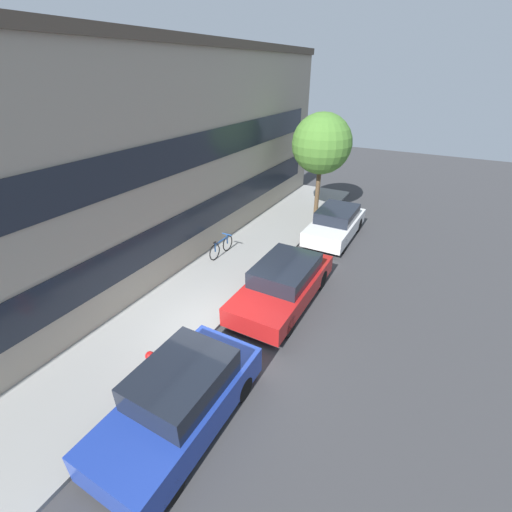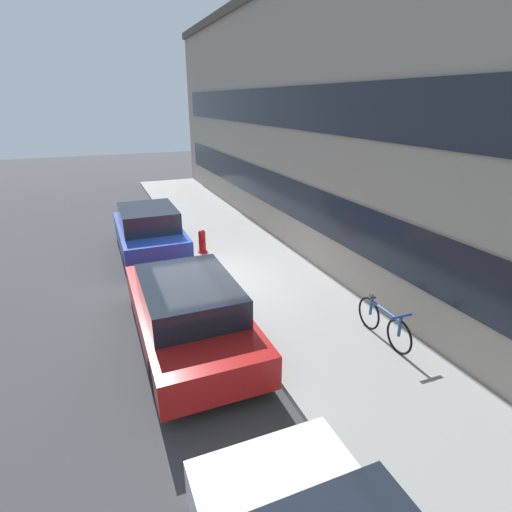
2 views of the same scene
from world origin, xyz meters
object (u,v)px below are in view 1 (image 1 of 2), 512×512
object	(u,v)px
bicycle	(221,246)
parked_car_white	(336,223)
parked_car_blue	(181,399)
street_tree	(322,144)
parked_car_red	(284,283)
fire_hydrant	(151,363)

from	to	relation	value
bicycle	parked_car_white	bearing A→B (deg)	-39.37
parked_car_white	bicycle	size ratio (longest dim) A/B	2.55
parked_car_blue	street_tree	xyz separation A→B (m)	(12.45, 1.63, 2.81)
parked_car_red	fire_hydrant	bearing A→B (deg)	-18.04
parked_car_blue	fire_hydrant	distance (m)	1.57
parked_car_red	fire_hydrant	size ratio (longest dim) A/B	6.32
parked_car_blue	parked_car_red	size ratio (longest dim) A/B	0.88
parked_car_red	parked_car_white	size ratio (longest dim) A/B	1.12
parked_car_red	parked_car_white	world-z (taller)	parked_car_red
parked_car_blue	parked_car_white	size ratio (longest dim) A/B	0.98
parked_car_blue	fire_hydrant	size ratio (longest dim) A/B	5.54
parked_car_red	fire_hydrant	distance (m)	4.60
fire_hydrant	street_tree	distance (m)	12.24
fire_hydrant	street_tree	world-z (taller)	street_tree
street_tree	parked_car_blue	bearing A→B (deg)	-172.52
parked_car_blue	parked_car_white	distance (m)	10.37
parked_car_white	bicycle	xyz separation A→B (m)	(-3.95, 3.34, -0.18)
parked_car_red	parked_car_white	distance (m)	5.40
parked_car_blue	bicycle	xyz separation A→B (m)	(6.43, 3.34, -0.24)
parked_car_white	fire_hydrant	distance (m)	9.88
bicycle	fire_hydrant	bearing A→B (deg)	-160.83
fire_hydrant	bicycle	distance (m)	6.13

